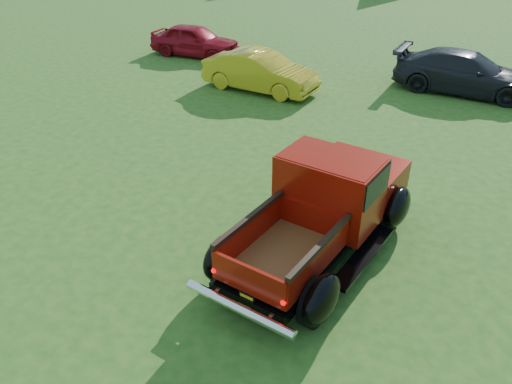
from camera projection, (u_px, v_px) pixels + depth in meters
name	position (u px, v px, depth m)	size (l,w,h in m)	color
ground	(253.00, 245.00, 8.99)	(120.00, 120.00, 0.00)	#234D16
pickup_truck	(328.00, 204.00, 8.65)	(2.85, 4.88, 1.72)	black
show_car_red	(195.00, 40.00, 19.42)	(1.41, 3.50, 1.19)	maroon
show_car_yellow	(260.00, 72.00, 15.87)	(1.30, 3.73, 1.23)	gold
show_car_grey	(465.00, 72.00, 15.71)	(1.79, 4.39, 1.28)	black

